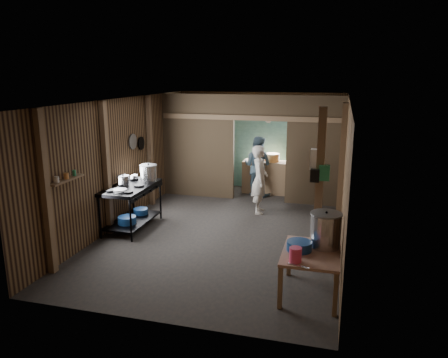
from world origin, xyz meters
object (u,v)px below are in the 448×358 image
(stock_pot, at_px, (325,231))
(pink_bucket, at_px, (295,255))
(stove_pot_large, at_px, (149,173))
(yellow_tub, at_px, (272,157))
(gas_range, at_px, (132,207))
(prep_table, at_px, (310,273))
(cook, at_px, (260,179))

(stock_pot, distance_m, pink_bucket, 0.74)
(stove_pot_large, distance_m, yellow_tub, 3.60)
(pink_bucket, xyz_separation_m, yellow_tub, (-1.20, 5.58, 0.21))
(gas_range, height_order, prep_table, gas_range)
(stove_pot_large, height_order, cook, cook)
(gas_range, distance_m, cook, 2.88)
(yellow_tub, distance_m, cook, 1.71)
(gas_range, bearing_deg, stove_pot_large, 70.88)
(yellow_tub, bearing_deg, pink_bucket, -77.88)
(prep_table, distance_m, stove_pot_large, 4.29)
(stock_pot, bearing_deg, yellow_tub, 107.43)
(prep_table, xyz_separation_m, stove_pot_large, (-3.54, 2.31, 0.73))
(stove_pot_large, relative_size, yellow_tub, 0.95)
(stove_pot_large, height_order, stock_pot, stove_pot_large)
(gas_range, distance_m, prep_table, 4.13)
(prep_table, relative_size, yellow_tub, 2.88)
(prep_table, bearing_deg, stock_pot, 54.40)
(pink_bucket, bearing_deg, gas_range, 147.95)
(prep_table, xyz_separation_m, yellow_tub, (-1.39, 5.19, 0.63))
(cook, bearing_deg, prep_table, -167.54)
(gas_range, bearing_deg, pink_bucket, -32.05)
(gas_range, relative_size, prep_table, 1.38)
(yellow_tub, bearing_deg, gas_range, -124.53)
(yellow_tub, xyz_separation_m, cook, (-0.01, -1.70, -0.18))
(stove_pot_large, relative_size, cook, 0.23)
(prep_table, distance_m, stock_pot, 0.64)
(gas_range, relative_size, pink_bucket, 7.58)
(gas_range, relative_size, stove_pot_large, 4.19)
(gas_range, bearing_deg, yellow_tub, 55.47)
(yellow_tub, bearing_deg, stove_pot_large, -126.73)
(prep_table, relative_size, pink_bucket, 5.51)
(gas_range, distance_m, pink_bucket, 4.17)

